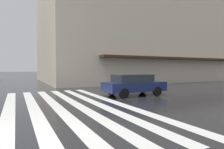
{
  "coord_description": "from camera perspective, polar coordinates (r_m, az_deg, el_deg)",
  "views": [
    {
      "loc": [
        -5.45,
        0.16,
        1.8
      ],
      "look_at": [
        7.1,
        -6.04,
        1.37
      ],
      "focal_mm": 31.32,
      "sensor_mm": 36.0,
      "label": 1
    }
  ],
  "objects": [
    {
      "name": "car_navy",
      "position": [
        13.04,
        6.33,
        -2.85
      ],
      "size": [
        1.85,
        4.1,
        1.41
      ],
      "color": "navy",
      "rests_on": "ground_plane"
    },
    {
      "name": "zebra_crossing",
      "position": [
        9.7,
        -18.89,
        -9.02
      ],
      "size": [
        13.0,
        7.5,
        0.01
      ],
      "color": "silver",
      "rests_on": "ground_plane"
    },
    {
      "name": "haussmann_block_corner",
      "position": [
        32.56,
        6.76,
        15.76
      ],
      "size": [
        18.31,
        27.92,
        19.79
      ],
      "color": "beige",
      "rests_on": "ground_plane"
    },
    {
      "name": "ground_plane",
      "position": [
        5.74,
        -24.37,
        -16.68
      ],
      "size": [
        220.0,
        220.0,
        0.0
      ],
      "primitive_type": "plane",
      "color": "black"
    }
  ]
}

